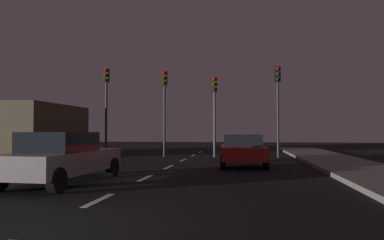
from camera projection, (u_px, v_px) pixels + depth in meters
The scene contains 14 objects.
ground_plane at pixel (150, 176), 12.43m from camera, with size 80.00×80.00×0.00m, color black.
lane_stripe_second at pixel (99, 200), 8.07m from camera, with size 0.16×1.60×0.01m, color silver.
lane_stripe_third at pixel (145, 178), 11.83m from camera, with size 0.16×1.60×0.01m, color silver.
lane_stripe_fourth at pixel (169, 167), 15.59m from camera, with size 0.16×1.60×0.01m, color silver.
lane_stripe_fifth at pixel (183, 160), 19.36m from camera, with size 0.16×1.60×0.01m, color silver.
lane_stripe_sixth at pixel (193, 155), 23.12m from camera, with size 0.16×1.60×0.01m, color silver.
lane_stripe_seventh at pixel (200, 152), 26.88m from camera, with size 0.16×1.60×0.01m, color silver.
traffic_signal_far_left at pixel (106, 95), 22.60m from camera, with size 0.32×0.38×5.38m.
traffic_signal_center_left at pixel (164, 96), 22.09m from camera, with size 0.32×0.38×5.14m.
traffic_signal_center_right at pixel (214, 101), 21.66m from camera, with size 0.32×0.38×4.71m.
traffic_signal_far_right at pixel (278, 94), 21.16m from camera, with size 0.32×0.38×5.24m.
car_stopped_ahead at pixel (242, 150), 16.19m from camera, with size 2.13×4.50×1.37m.
car_adjacent_lane at pixel (62, 157), 10.64m from camera, with size 2.02×4.53×1.49m.
storefront_left at pixel (25, 130), 23.62m from camera, with size 5.45×7.08×3.19m, color brown.
Camera 1 is at (3.15, -5.16, 1.50)m, focal length 34.60 mm.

